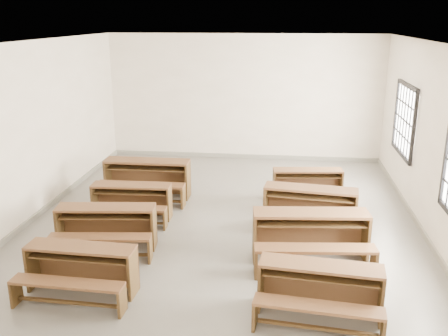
# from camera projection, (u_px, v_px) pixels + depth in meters

# --- Properties ---
(room) EXTENTS (8.50, 8.50, 3.20)m
(room) POSITION_uv_depth(u_px,v_px,m) (229.00, 105.00, 8.58)
(room) COLOR slate
(room) RESTS_ON ground
(desk_set_0) EXTENTS (1.51, 0.82, 0.67)m
(desk_set_0) POSITION_uv_depth(u_px,v_px,m) (80.00, 267.00, 6.68)
(desk_set_0) COLOR brown
(desk_set_0) RESTS_ON ground
(desk_set_1) EXTENTS (1.65, 0.99, 0.70)m
(desk_set_1) POSITION_uv_depth(u_px,v_px,m) (106.00, 225.00, 7.97)
(desk_set_1) COLOR brown
(desk_set_1) RESTS_ON ground
(desk_set_2) EXTENTS (1.48, 0.81, 0.65)m
(desk_set_2) POSITION_uv_depth(u_px,v_px,m) (131.00, 199.00, 9.17)
(desk_set_2) COLOR brown
(desk_set_2) RESTS_ON ground
(desk_set_3) EXTENTS (1.75, 0.91, 0.78)m
(desk_set_3) POSITION_uv_depth(u_px,v_px,m) (147.00, 176.00, 10.25)
(desk_set_3) COLOR brown
(desk_set_3) RESTS_ON ground
(desk_set_4) EXTENTS (1.59, 0.94, 0.68)m
(desk_set_4) POSITION_uv_depth(u_px,v_px,m) (320.00, 287.00, 6.16)
(desk_set_4) COLOR brown
(desk_set_4) RESTS_ON ground
(desk_set_5) EXTENTS (1.82, 1.08, 0.78)m
(desk_set_5) POSITION_uv_depth(u_px,v_px,m) (311.00, 233.00, 7.55)
(desk_set_5) COLOR brown
(desk_set_5) RESTS_ON ground
(desk_set_6) EXTENTS (1.71, 1.03, 0.73)m
(desk_set_6) POSITION_uv_depth(u_px,v_px,m) (310.00, 205.00, 8.76)
(desk_set_6) COLOR brown
(desk_set_6) RESTS_ON ground
(desk_set_7) EXTENTS (1.47, 0.88, 0.63)m
(desk_set_7) POSITION_uv_depth(u_px,v_px,m) (308.00, 182.00, 10.14)
(desk_set_7) COLOR brown
(desk_set_7) RESTS_ON ground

